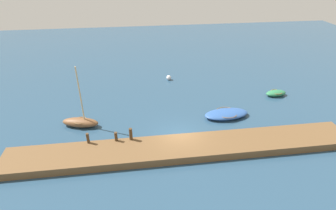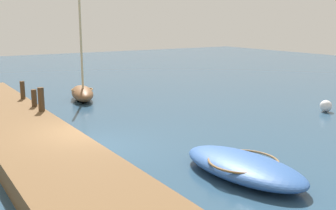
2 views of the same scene
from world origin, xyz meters
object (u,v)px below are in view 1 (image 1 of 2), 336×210
Objects in this scene: rowboat_brown at (80,122)px; mooring_post_mid_east at (131,134)px; dinghy_green at (276,93)px; marker_buoy at (169,78)px; motorboat_blue at (226,114)px; mooring_post_mid_west at (116,137)px; mooring_post_west at (88,138)px.

rowboat_brown reaches higher than mooring_post_mid_east.
mooring_post_mid_east reaches higher than dinghy_green.
rowboat_brown is 13.33m from marker_buoy.
motorboat_blue is at bearing -65.61° from marker_buoy.
mooring_post_mid_west is 0.75× the size of mooring_post_mid_east.
rowboat_brown is at bearing -135.54° from marker_buoy.
mooring_post_mid_east is at bearing 0.00° from mooring_post_west.
dinghy_green is at bearing 23.23° from mooring_post_mid_east.
marker_buoy is at bearing 69.13° from mooring_post_mid_east.
marker_buoy is (9.51, 9.34, -0.18)m from rowboat_brown.
rowboat_brown is 4.96m from mooring_post_mid_west.
dinghy_green reaches higher than marker_buoy.
mooring_post_mid_east reaches higher than marker_buoy.
dinghy_green is 4.11× the size of marker_buoy.
motorboat_blue is 10.50m from marker_buoy.
mooring_post_west is 1.13× the size of mooring_post_mid_west.
motorboat_blue is at bearing 13.03° from rowboat_brown.
rowboat_brown is 9.83× the size of marker_buoy.
mooring_post_mid_east is 13.85m from marker_buoy.
mooring_post_west is at bearing -122.83° from marker_buoy.
dinghy_green is 0.55× the size of motorboat_blue.
mooring_post_mid_east is at bearing -163.07° from dinghy_green.
dinghy_green is 2.73× the size of mooring_post_west.
mooring_post_mid_west is at bearing -115.37° from marker_buoy.
mooring_post_mid_west is at bearing 180.00° from mooring_post_mid_east.
marker_buoy is at bearing 145.93° from dinghy_green.
mooring_post_west is at bearing 180.00° from mooring_post_mid_east.
dinghy_green is at bearing 21.78° from mooring_post_mid_west.
rowboat_brown reaches higher than dinghy_green.
rowboat_brown is at bearing -177.07° from dinghy_green.
mooring_post_mid_west is 1.21m from mooring_post_mid_east.
mooring_post_mid_east is (-16.23, -6.97, 0.86)m from dinghy_green.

